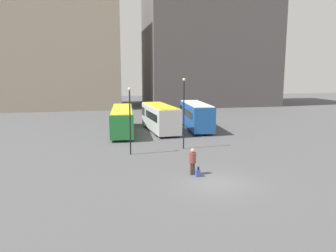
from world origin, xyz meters
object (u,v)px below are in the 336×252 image
object	(u,v)px
bus_2	(196,115)
traveler	(193,159)
lamp_post_0	(130,116)
lamp_post_1	(184,108)
bus_0	(122,119)
bus_1	(160,117)
suitcase	(198,173)

from	to	relation	value
bus_2	traveler	bearing A→B (deg)	167.09
lamp_post_0	lamp_post_1	world-z (taller)	lamp_post_1
bus_0	bus_1	xyz separation A→B (m)	(4.49, -0.23, 0.14)
traveler	lamp_post_0	world-z (taller)	lamp_post_0
lamp_post_0	lamp_post_1	xyz separation A→B (m)	(5.04, 1.16, 0.38)
bus_2	lamp_post_0	bearing A→B (deg)	144.67
bus_1	bus_2	size ratio (longest dim) A/B	1.02
bus_0	bus_2	bearing A→B (deg)	-85.06
traveler	lamp_post_1	bearing A→B (deg)	-9.62
bus_1	lamp_post_1	bearing A→B (deg)	179.40
bus_0	lamp_post_1	distance (m)	11.21
suitcase	lamp_post_1	bearing A→B (deg)	-7.39
bus_1	traveler	xyz separation A→B (m)	(-0.90, -17.32, -0.60)
bus_0	bus_1	distance (m)	4.50
suitcase	lamp_post_1	world-z (taller)	lamp_post_1
traveler	suitcase	size ratio (longest dim) A/B	2.60
bus_2	bus_1	bearing A→B (deg)	98.04
bus_0	suitcase	distance (m)	18.45
bus_0	traveler	xyz separation A→B (m)	(3.59, -17.55, -0.46)
bus_2	suitcase	world-z (taller)	bus_2
bus_1	traveler	distance (m)	17.35
suitcase	lamp_post_1	distance (m)	8.99
bus_0	lamp_post_1	world-z (taller)	lamp_post_1
traveler	bus_0	bearing A→B (deg)	12.00
bus_0	suitcase	size ratio (longest dim) A/B	16.91
bus_1	bus_0	bearing A→B (deg)	83.62
lamp_post_0	lamp_post_1	size ratio (longest dim) A/B	0.89
lamp_post_0	bus_1	bearing A→B (deg)	66.94
bus_1	lamp_post_1	xyz separation A→B (m)	(0.47, -9.58, 2.07)
bus_1	lamp_post_1	distance (m)	9.81
bus_0	bus_1	world-z (taller)	bus_1
bus_2	lamp_post_1	size ratio (longest dim) A/B	1.47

